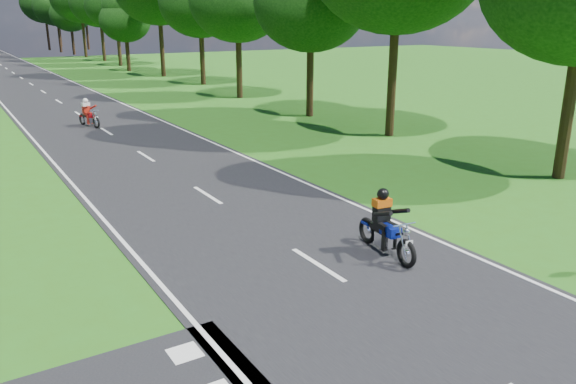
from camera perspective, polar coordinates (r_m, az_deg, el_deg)
ground at (r=11.13m, az=9.02°, el=-11.03°), size 160.00×160.00×0.00m
main_road at (r=57.95m, az=-25.47°, el=10.42°), size 7.00×140.00×0.02m
road_markings at (r=56.08m, az=-25.37°, el=10.27°), size 7.40×140.00×0.01m
rider_near_blue at (r=12.94m, az=10.01°, el=-3.10°), size 0.81×1.90×1.54m
rider_far_red at (r=30.05m, az=-19.62°, el=7.61°), size 0.98×1.79×1.41m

